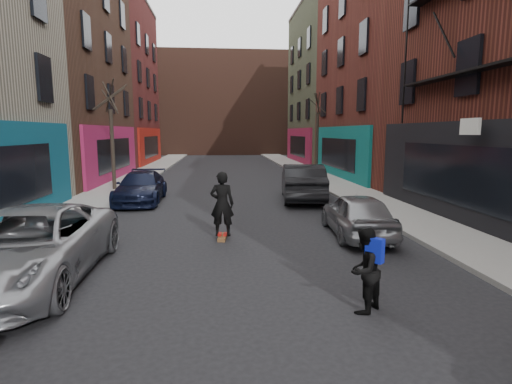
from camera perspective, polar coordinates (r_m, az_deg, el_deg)
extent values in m
cube|color=gray|center=(34.24, -14.68, 3.16)|extent=(2.50, 84.00, 0.13)
cube|color=gray|center=(34.45, 6.32, 3.42)|extent=(2.50, 84.00, 0.13)
cube|color=#49271F|center=(24.64, 31.70, 18.73)|extent=(12.00, 56.00, 16.00)
cube|color=#47281E|center=(59.76, -4.69, 12.26)|extent=(40.00, 10.00, 14.00)
imported|color=gray|center=(9.64, -29.81, -6.77)|extent=(2.64, 5.61, 1.55)
imported|color=black|center=(18.63, -16.10, 0.67)|extent=(1.97, 4.73, 1.37)
imported|color=gray|center=(12.47, 14.23, -3.11)|extent=(1.81, 4.01, 1.34)
imported|color=black|center=(18.58, 6.64, 1.42)|extent=(2.39, 5.28, 1.68)
cube|color=brown|center=(11.94, -4.81, -6.44)|extent=(0.31, 0.82, 0.10)
imported|color=black|center=(11.72, -4.87, -1.70)|extent=(0.74, 0.53, 1.91)
imported|color=black|center=(7.32, 15.18, -10.74)|extent=(0.93, 0.91, 1.51)
cube|color=#0C19A9|center=(7.12, 16.59, -7.95)|extent=(0.30, 0.32, 0.42)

